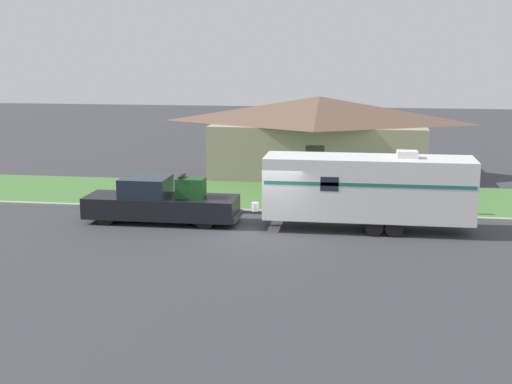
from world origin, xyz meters
TOP-DOWN VIEW (x-y plane):
  - ground_plane at (0.00, 0.00)m, footprint 120.00×120.00m
  - curb_strip at (0.00, 3.75)m, footprint 80.00×0.30m
  - lawn_strip at (0.00, 7.40)m, footprint 80.00×7.00m
  - house_across_street at (1.04, 13.80)m, footprint 12.64×6.52m
  - pickup_truck at (-4.74, 1.54)m, footprint 6.42×1.99m
  - travel_trailer at (3.77, 1.54)m, footprint 9.14×2.22m
  - mailbox at (7.34, 4.67)m, footprint 0.48×0.20m

SIDE VIEW (x-z plane):
  - ground_plane at x=0.00m, z-range 0.00..0.00m
  - lawn_strip at x=0.00m, z-range 0.00..0.03m
  - curb_strip at x=0.00m, z-range 0.00..0.14m
  - pickup_truck at x=-4.74m, z-range -0.16..1.85m
  - mailbox at x=7.34m, z-range 0.37..1.74m
  - travel_trailer at x=3.77m, z-range 0.10..3.32m
  - house_across_street at x=1.04m, z-range 0.08..4.52m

